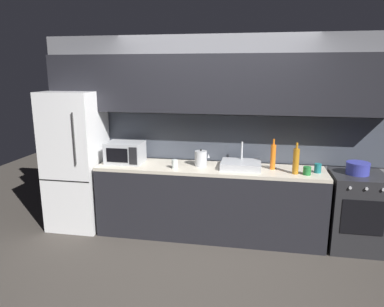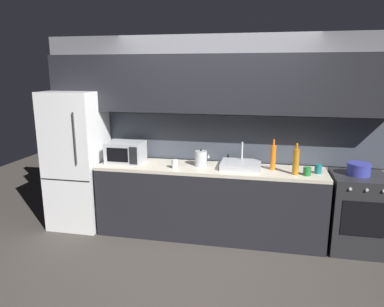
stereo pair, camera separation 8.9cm
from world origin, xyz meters
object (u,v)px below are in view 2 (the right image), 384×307
kettle (201,158)px  wine_bottle_amber (296,161)px  mug_green (307,171)px  cooking_pot (359,169)px  microwave (126,152)px  oven_range (356,212)px  refrigerator (77,160)px  mug_clear (175,164)px  mug_teal (318,169)px  wine_bottle_orange (273,157)px

kettle → wine_bottle_amber: size_ratio=0.58×
mug_green → cooking_pot: cooking_pot is taller
microwave → mug_green: 2.24m
oven_range → microwave: 2.89m
refrigerator → mug_green: refrigerator is taller
refrigerator → oven_range: bearing=-0.0°
oven_range → mug_clear: mug_clear is taller
oven_range → kettle: size_ratio=4.24×
mug_teal → cooking_pot: 0.44m
kettle → wine_bottle_orange: wine_bottle_orange is taller
oven_range → mug_clear: (-2.14, -0.13, 0.50)m
wine_bottle_orange → cooking_pot: wine_bottle_orange is taller
wine_bottle_amber → mug_clear: wine_bottle_amber is taller
wine_bottle_amber → wine_bottle_orange: 0.29m
refrigerator → oven_range: refrigerator is taller
wine_bottle_amber → oven_range: bearing=8.8°
mug_green → cooking_pot: size_ratio=0.37×
wine_bottle_orange → refrigerator: bearing=-179.1°
kettle → mug_green: kettle is taller
wine_bottle_amber → mug_teal: wine_bottle_amber is taller
microwave → wine_bottle_orange: wine_bottle_orange is taller
refrigerator → cooking_pot: bearing=0.0°
kettle → wine_bottle_amber: wine_bottle_amber is taller
kettle → mug_clear: kettle is taller
oven_range → microwave: size_ratio=1.96×
mug_teal → kettle: bearing=177.5°
kettle → refrigerator: bearing=-178.6°
microwave → wine_bottle_orange: (1.85, 0.02, 0.02)m
oven_range → wine_bottle_amber: bearing=-171.2°
oven_range → wine_bottle_orange: (-0.97, 0.04, 0.61)m
kettle → cooking_pot: kettle is taller
mug_green → kettle: bearing=172.2°
oven_range → mug_green: size_ratio=9.51×
mug_teal → cooking_pot: size_ratio=0.42×
oven_range → mug_green: (-0.60, -0.13, 0.50)m
refrigerator → kettle: bearing=1.4°
refrigerator → cooking_pot: refrigerator is taller
wine_bottle_amber → mug_clear: 1.42m
refrigerator → mug_clear: size_ratio=16.89×
wine_bottle_amber → mug_green: bearing=-7.4°
wine_bottle_amber → mug_clear: (-1.42, -0.02, -0.10)m
mug_teal → cooking_pot: bearing=2.6°
wine_bottle_amber → mug_teal: (0.26, 0.09, -0.10)m
refrigerator → mug_teal: (3.04, -0.02, 0.05)m
kettle → mug_teal: bearing=-2.5°
mug_clear → mug_teal: mug_teal is taller
mug_clear → mug_teal: (1.68, 0.12, 0.00)m
refrigerator → microwave: size_ratio=3.92×
mug_clear → oven_range: bearing=3.6°
mug_teal → mug_green: (-0.13, -0.11, -0.01)m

